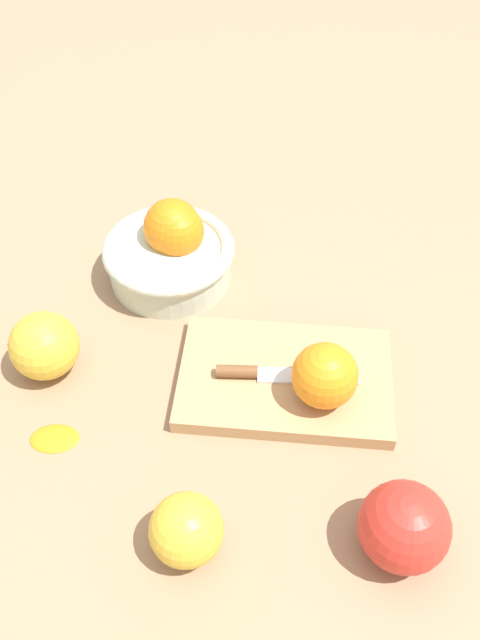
% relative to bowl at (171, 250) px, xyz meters
% --- Properties ---
extents(ground_plane, '(2.40, 2.40, 0.00)m').
position_rel_bowl_xyz_m(ground_plane, '(0.11, -0.15, -0.04)').
color(ground_plane, '#997556').
extents(bowl, '(0.16, 0.16, 0.10)m').
position_rel_bowl_xyz_m(bowl, '(0.00, 0.00, 0.00)').
color(bowl, beige).
rests_on(bowl, ground_plane).
extents(cutting_board, '(0.26, 0.20, 0.02)m').
position_rel_bowl_xyz_m(cutting_board, '(0.19, -0.12, -0.03)').
color(cutting_board, tan).
rests_on(cutting_board, ground_plane).
extents(orange_on_board, '(0.07, 0.07, 0.07)m').
position_rel_bowl_xyz_m(orange_on_board, '(0.23, -0.14, 0.01)').
color(orange_on_board, orange).
rests_on(orange_on_board, cutting_board).
extents(knife, '(0.15, 0.06, 0.01)m').
position_rel_bowl_xyz_m(knife, '(0.17, -0.13, -0.02)').
color(knife, silver).
rests_on(knife, cutting_board).
extents(apple_front_right, '(0.07, 0.07, 0.07)m').
position_rel_bowl_xyz_m(apple_front_right, '(0.15, -0.33, -0.01)').
color(apple_front_right, gold).
rests_on(apple_front_right, ground_plane).
extents(apple_front_right_2, '(0.08, 0.08, 0.08)m').
position_rel_bowl_xyz_m(apple_front_right_2, '(0.34, -0.27, 0.00)').
color(apple_front_right_2, red).
rests_on(apple_front_right_2, ground_plane).
extents(apple_front_left, '(0.08, 0.08, 0.08)m').
position_rel_bowl_xyz_m(apple_front_left, '(-0.07, -0.19, -0.00)').
color(apple_front_left, gold).
rests_on(apple_front_left, ground_plane).
extents(citrus_peel, '(0.06, 0.05, 0.01)m').
position_rel_bowl_xyz_m(citrus_peel, '(-0.02, -0.27, -0.04)').
color(citrus_peel, orange).
rests_on(citrus_peel, ground_plane).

